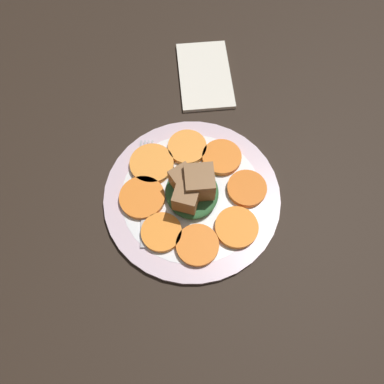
# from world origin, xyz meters

# --- Properties ---
(table_slab) EXTENTS (1.20, 1.20, 0.02)m
(table_slab) POSITION_xyz_m (0.00, 0.00, 0.01)
(table_slab) COLOR black
(table_slab) RESTS_ON ground
(plate) EXTENTS (0.30, 0.30, 0.01)m
(plate) POSITION_xyz_m (0.00, 0.00, 0.03)
(plate) COLOR silver
(plate) RESTS_ON table_slab
(carrot_slice_0) EXTENTS (0.07, 0.07, 0.01)m
(carrot_slice_0) POSITION_xyz_m (-0.06, 0.06, 0.04)
(carrot_slice_0) COLOR orange
(carrot_slice_0) RESTS_ON plate
(carrot_slice_1) EXTENTS (0.07, 0.07, 0.01)m
(carrot_slice_1) POSITION_xyz_m (-0.09, -0.00, 0.04)
(carrot_slice_1) COLOR orange
(carrot_slice_1) RESTS_ON plate
(carrot_slice_2) EXTENTS (0.08, 0.08, 0.01)m
(carrot_slice_2) POSITION_xyz_m (-0.06, -0.06, 0.04)
(carrot_slice_2) COLOR orange
(carrot_slice_2) RESTS_ON plate
(carrot_slice_3) EXTENTS (0.08, 0.08, 0.01)m
(carrot_slice_3) POSITION_xyz_m (0.00, -0.08, 0.04)
(carrot_slice_3) COLOR orange
(carrot_slice_3) RESTS_ON plate
(carrot_slice_4) EXTENTS (0.07, 0.07, 0.01)m
(carrot_slice_4) POSITION_xyz_m (0.06, -0.06, 0.04)
(carrot_slice_4) COLOR orange
(carrot_slice_4) RESTS_ON plate
(carrot_slice_5) EXTENTS (0.07, 0.07, 0.01)m
(carrot_slice_5) POSITION_xyz_m (0.09, 0.00, 0.04)
(carrot_slice_5) COLOR orange
(carrot_slice_5) RESTS_ON plate
(carrot_slice_6) EXTENTS (0.07, 0.07, 0.01)m
(carrot_slice_6) POSITION_xyz_m (0.07, 0.07, 0.04)
(carrot_slice_6) COLOR orange
(carrot_slice_6) RESTS_ON plate
(carrot_slice_7) EXTENTS (0.07, 0.07, 0.01)m
(carrot_slice_7) POSITION_xyz_m (0.00, 0.09, 0.04)
(carrot_slice_7) COLOR orange
(carrot_slice_7) RESTS_ON plate
(center_pile) EXTENTS (0.10, 0.09, 0.07)m
(center_pile) POSITION_xyz_m (0.00, -0.00, 0.06)
(center_pile) COLOR #2D6033
(center_pile) RESTS_ON plate
(fork) EXTENTS (0.20, 0.03, 0.00)m
(fork) POSITION_xyz_m (-0.02, -0.08, 0.03)
(fork) COLOR #B2B2B7
(fork) RESTS_ON plate
(napkin) EXTENTS (0.17, 0.10, 0.01)m
(napkin) POSITION_xyz_m (-0.26, 0.05, 0.02)
(napkin) COLOR silver
(napkin) RESTS_ON table_slab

